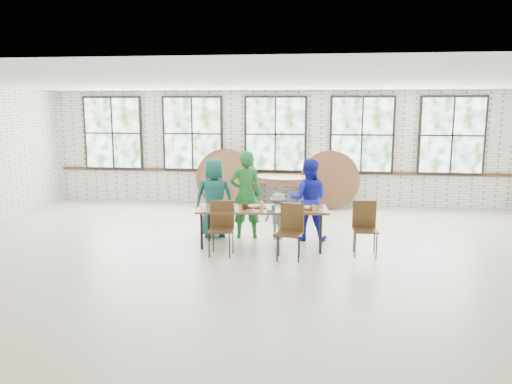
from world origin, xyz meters
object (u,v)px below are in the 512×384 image
chair_near_left (222,223)px  chair_near_right (290,226)px  dining_table (262,211)px  storage_table (285,183)px

chair_near_left → chair_near_right: (1.22, -0.11, 0.00)m
dining_table → chair_near_right: bearing=-53.2°
chair_near_left → chair_near_right: 1.23m
chair_near_right → storage_table: 4.12m
chair_near_right → storage_table: size_ratio=0.51×
chair_near_right → storage_table: bearing=109.5°
dining_table → storage_table: size_ratio=1.33×
dining_table → chair_near_right: 0.84m
dining_table → chair_near_right: (0.56, -0.61, -0.13)m
dining_table → chair_near_left: size_ratio=2.59×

